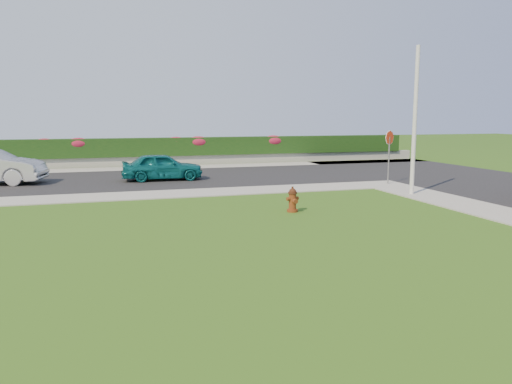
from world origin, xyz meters
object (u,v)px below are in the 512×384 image
object	(u,v)px
sedan_teal	(162,167)
utility_pole	(415,122)
fire_hydrant	(293,200)
stop_sign	(389,145)

from	to	relation	value
sedan_teal	utility_pole	xyz separation A→B (m)	(8.74, -7.06, 2.14)
sedan_teal	utility_pole	world-z (taller)	utility_pole
sedan_teal	utility_pole	size ratio (longest dim) A/B	0.66
fire_hydrant	stop_sign	world-z (taller)	stop_sign
fire_hydrant	utility_pole	xyz separation A→B (m)	(5.66, 1.88, 2.43)
sedan_teal	stop_sign	xyz separation A→B (m)	(9.48, -4.18, 1.10)
utility_pole	fire_hydrant	bearing A→B (deg)	-161.59
fire_hydrant	utility_pole	world-z (taller)	utility_pole
fire_hydrant	utility_pole	size ratio (longest dim) A/B	0.14
sedan_teal	stop_sign	distance (m)	10.42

